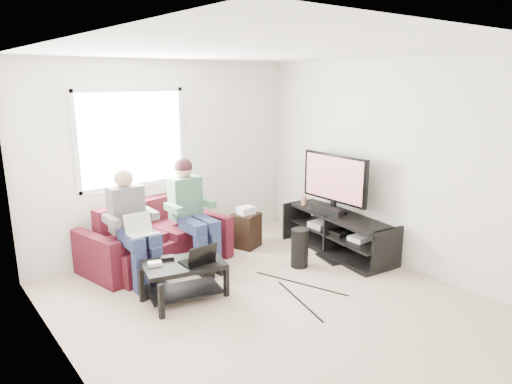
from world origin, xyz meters
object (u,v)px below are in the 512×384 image
end_table (246,229)px  sofa (155,242)px  tv_stand (338,235)px  coffee_table (184,272)px  subwoofer (300,248)px  tv (334,180)px

end_table → sofa: bearing=169.3°
sofa → tv_stand: 2.47m
tv_stand → coffee_table: bearing=177.5°
subwoofer → end_table: end_table is taller
sofa → end_table: 1.32m
tv_stand → subwoofer: size_ratio=3.45×
sofa → tv_stand: sofa is taller
coffee_table → end_table: size_ratio=1.60×
tv_stand → end_table: (-0.86, 0.96, 0.02)m
tv_stand → end_table: bearing=132.1°
tv → subwoofer: bearing=-170.0°
sofa → end_table: size_ratio=3.16×
coffee_table → end_table: 1.72m
coffee_table → tv_stand: bearing=-2.5°
tv → tv_stand: bearing=-88.5°
coffee_table → subwoofer: 1.61m
coffee_table → tv_stand: 2.36m
tv → end_table: tv is taller
subwoofer → end_table: (-0.11, 0.99, 0.02)m
sofa → tv: bearing=-27.0°
coffee_table → subwoofer: subwoofer is taller
sofa → end_table: (1.30, -0.24, -0.04)m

